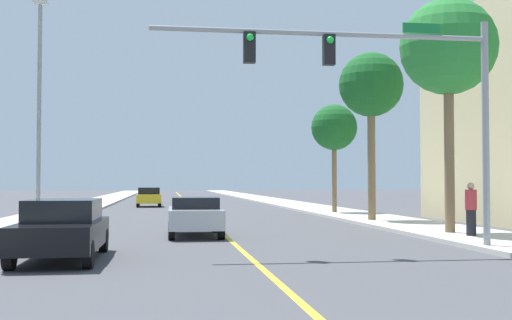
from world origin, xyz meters
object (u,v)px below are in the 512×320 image
(palm_far, at_px, (334,128))
(pedestrian, at_px, (471,209))
(palm_near, at_px, (448,49))
(car_yellow, at_px, (149,197))
(car_black, at_px, (62,228))
(car_silver, at_px, (195,216))
(palm_mid, at_px, (371,87))
(car_white, at_px, (148,195))
(street_lamp, at_px, (39,102))
(traffic_signal_mast, at_px, (388,80))

(palm_far, distance_m, pedestrian, 17.12)
(palm_near, height_order, car_yellow, palm_near)
(car_yellow, xyz_separation_m, car_black, (-1.33, -33.67, 0.01))
(palm_near, height_order, car_silver, palm_near)
(palm_mid, bearing_deg, car_white, 110.10)
(palm_far, bearing_deg, pedestrian, -89.56)
(pedestrian, bearing_deg, car_black, -116.06)
(car_black, relative_size, pedestrian, 2.56)
(palm_mid, bearing_deg, street_lamp, -165.86)
(palm_near, bearing_deg, car_black, -158.31)
(palm_far, relative_size, car_yellow, 1.66)
(traffic_signal_mast, height_order, palm_far, palm_far)
(palm_mid, bearing_deg, car_yellow, 117.36)
(traffic_signal_mast, bearing_deg, car_silver, 130.50)
(palm_far, xyz_separation_m, car_white, (-11.48, 23.08, -4.40))
(car_black, bearing_deg, car_yellow, -92.01)
(palm_far, relative_size, pedestrian, 3.62)
(car_white, height_order, pedestrian, pedestrian)
(car_black, height_order, car_white, car_black)
(palm_far, bearing_deg, car_black, -121.79)
(car_white, bearing_deg, pedestrian, -76.09)
(street_lamp, bearing_deg, car_yellow, 81.69)
(street_lamp, distance_m, palm_far, 18.57)
(car_white, bearing_deg, street_lamp, -97.87)
(street_lamp, bearing_deg, pedestrian, -19.86)
(traffic_signal_mast, bearing_deg, car_white, 100.15)
(traffic_signal_mast, height_order, car_black, traffic_signal_mast)
(palm_mid, relative_size, car_yellow, 2.06)
(street_lamp, height_order, car_yellow, street_lamp)
(palm_near, distance_m, pedestrian, 5.87)
(palm_near, xyz_separation_m, car_silver, (-8.96, 1.44, -5.99))
(street_lamp, relative_size, car_silver, 2.16)
(palm_mid, bearing_deg, palm_far, 88.04)
(street_lamp, xyz_separation_m, car_yellow, (3.61, 24.74, -4.26))
(palm_mid, bearing_deg, car_black, -134.20)
(palm_near, bearing_deg, palm_far, 90.26)
(car_black, xyz_separation_m, pedestrian, (12.63, 3.54, 0.25))
(palm_far, xyz_separation_m, car_yellow, (-11.17, 13.50, -4.36))
(traffic_signal_mast, bearing_deg, car_black, -176.62)
(palm_near, xyz_separation_m, car_yellow, (-11.24, 28.67, -5.95))
(palm_mid, bearing_deg, traffic_signal_mast, -106.48)
(traffic_signal_mast, distance_m, car_black, 9.56)
(pedestrian, bearing_deg, palm_far, 138.72)
(traffic_signal_mast, bearing_deg, car_yellow, 102.48)
(car_black, bearing_deg, palm_near, -158.05)
(car_silver, bearing_deg, palm_far, 57.70)
(palm_far, bearing_deg, street_lamp, -142.75)
(car_white, bearing_deg, palm_near, -75.58)
(car_silver, height_order, car_white, car_silver)
(palm_mid, relative_size, car_black, 1.76)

